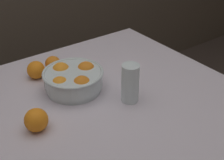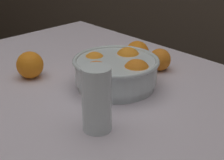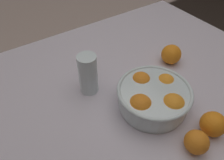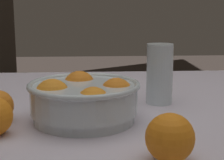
# 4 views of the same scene
# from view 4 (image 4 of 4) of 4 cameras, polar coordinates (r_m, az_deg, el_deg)

# --- Properties ---
(dining_table) EXTENTS (1.23, 0.99, 0.70)m
(dining_table) POSITION_cam_4_polar(r_m,az_deg,el_deg) (0.85, 3.90, -10.92)
(dining_table) COLOR silver
(dining_table) RESTS_ON ground_plane
(fruit_bowl) EXTENTS (0.25, 0.25, 0.10)m
(fruit_bowl) POSITION_cam_4_polar(r_m,az_deg,el_deg) (0.82, -4.28, -2.87)
(fruit_bowl) COLOR silver
(fruit_bowl) RESTS_ON dining_table
(juice_glass) EXTENTS (0.07, 0.07, 0.15)m
(juice_glass) POSITION_cam_4_polar(r_m,az_deg,el_deg) (0.97, 7.25, 0.47)
(juice_glass) COLOR #F4A314
(juice_glass) RESTS_ON dining_table
(orange_loose_aside) EXTENTS (0.08, 0.08, 0.08)m
(orange_loose_aside) POSITION_cam_4_polar(r_m,az_deg,el_deg) (0.62, 8.81, -8.70)
(orange_loose_aside) COLOR orange
(orange_loose_aside) RESTS_ON dining_table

